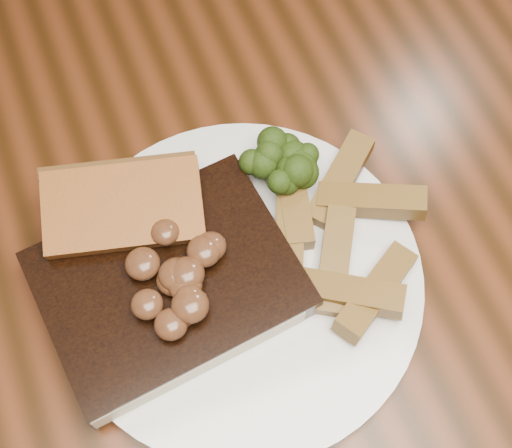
% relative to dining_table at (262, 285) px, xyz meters
% --- Properties ---
extents(ground, '(4.50, 4.50, 0.00)m').
position_rel_dining_table_xyz_m(ground, '(0.00, 0.00, -0.66)').
color(ground, black).
rests_on(ground, ground).
extents(dining_table, '(1.60, 0.90, 0.75)m').
position_rel_dining_table_xyz_m(dining_table, '(0.00, 0.00, 0.00)').
color(dining_table, '#46200E').
rests_on(dining_table, ground).
extents(plate, '(0.31, 0.31, 0.01)m').
position_rel_dining_table_xyz_m(plate, '(-0.03, -0.03, 0.10)').
color(plate, silver).
rests_on(plate, dining_table).
extents(steak, '(0.20, 0.16, 0.03)m').
position_rel_dining_table_xyz_m(steak, '(-0.08, -0.01, 0.12)').
color(steak, black).
rests_on(steak, plate).
extents(steak_bone, '(0.17, 0.03, 0.02)m').
position_rel_dining_table_xyz_m(steak_bone, '(-0.08, -0.08, 0.12)').
color(steak_bone, beige).
rests_on(steak_bone, plate).
extents(mushroom_pile, '(0.07, 0.07, 0.03)m').
position_rel_dining_table_xyz_m(mushroom_pile, '(-0.07, -0.02, 0.15)').
color(mushroom_pile, '#4F2C18').
rests_on(mushroom_pile, steak).
extents(garlic_bread, '(0.13, 0.09, 0.03)m').
position_rel_dining_table_xyz_m(garlic_bread, '(-0.09, 0.05, 0.12)').
color(garlic_bread, '#974C1B').
rests_on(garlic_bread, plate).
extents(potato_wedges, '(0.11, 0.11, 0.02)m').
position_rel_dining_table_xyz_m(potato_wedges, '(0.05, -0.03, 0.12)').
color(potato_wedges, brown).
rests_on(potato_wedges, plate).
extents(broccoli_cluster, '(0.07, 0.07, 0.04)m').
position_rel_dining_table_xyz_m(broccoli_cluster, '(0.04, 0.04, 0.12)').
color(broccoli_cluster, '#24390C').
rests_on(broccoli_cluster, plate).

